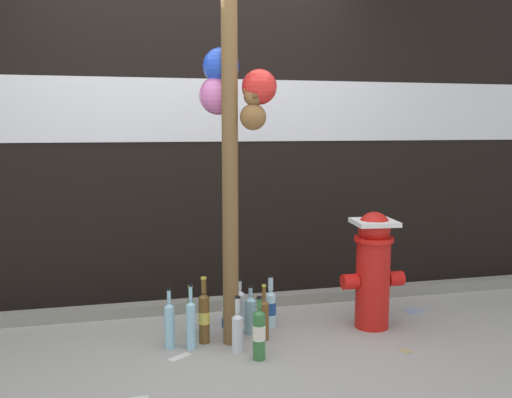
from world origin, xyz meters
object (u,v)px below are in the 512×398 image
fire_hydrant (373,267)px  bottle_1 (264,318)px  bottle_4 (191,315)px  bottle_2 (238,331)px  bottle_6 (169,324)px  bottle_8 (250,314)px  bottle_9 (227,308)px  bottle_10 (259,333)px  bottle_0 (240,307)px  bottle_5 (191,323)px  memorial_post (231,56)px  bottle_7 (204,316)px  bottle_11 (228,318)px  bottle_3 (270,307)px

fire_hydrant → bottle_1: size_ratio=2.20×
fire_hydrant → bottle_4: (-1.20, 0.14, -0.28)m
bottle_2 → bottle_4: 0.42m
bottle_6 → bottle_8: (0.53, 0.12, -0.02)m
bottle_9 → bottle_10: bottle_10 is taller
bottle_0 → bottle_8: bottle_0 is taller
bottle_0 → bottle_1: bearing=-69.0°
bottle_10 → bottle_5: bearing=146.3°
fire_hydrant → bottle_10: fire_hydrant is taller
memorial_post → bottle_0: (0.09, 0.22, -1.62)m
fire_hydrant → bottle_7: (-1.14, -0.01, -0.24)m
bottle_9 → bottle_2: bearing=-92.4°
bottle_0 → bottle_1: size_ratio=0.92×
bottle_6 → bottle_9: bearing=36.6°
memorial_post → bottle_7: memorial_post is taller
bottle_11 → fire_hydrant: bearing=-4.8°
bottle_9 → bottle_5: bearing=-128.7°
bottle_1 → bottle_9: bearing=120.3°
fire_hydrant → bottle_2: 1.02m
bottle_1 → bottle_6: (-0.59, 0.01, 0.01)m
bottle_8 → bottle_4: bearing=170.6°
bottle_2 → bottle_10: size_ratio=0.92×
bottle_5 → bottle_11: (0.26, 0.17, -0.05)m
fire_hydrant → bottle_5: fire_hydrant is taller
fire_hydrant → bottle_8: bearing=174.5°
bottle_5 → bottle_6: (-0.13, 0.05, -0.01)m
bottle_7 → bottle_11: bottle_7 is taller
bottle_6 → bottle_8: bottle_6 is taller
bottle_4 → bottle_2: bearing=-55.1°
bottle_4 → bottle_10: bearing=-54.8°
memorial_post → bottle_1: memorial_post is taller
bottle_3 → bottle_4: 0.54m
bottle_5 → bottle_6: bottle_5 is taller
bottle_3 → bottle_11: bearing=-164.1°
bottle_5 → bottle_8: bearing=22.9°
bottle_6 → bottle_7: size_ratio=0.89×
bottle_6 → bottle_7: bearing=8.4°
bottle_1 → bottle_11: bottle_1 is taller
fire_hydrant → bottle_9: (-0.94, 0.26, -0.29)m
bottle_2 → bottle_0: bearing=76.3°
bottle_11 → bottle_10: bearing=-75.9°
bottle_3 → bottle_5: size_ratio=0.87×
bottle_5 → bottle_6: size_ratio=1.08×
bottle_3 → bottle_9: bearing=162.2°
bottle_0 → bottle_8: (0.04, -0.13, -0.00)m
fire_hydrant → bottle_11: 1.02m
bottle_2 → memorial_post: bearing=87.3°
bottle_0 → bottle_11: bearing=-129.1°
bottle_5 → bottle_6: 0.13m
bottle_6 → bottle_8: 0.55m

